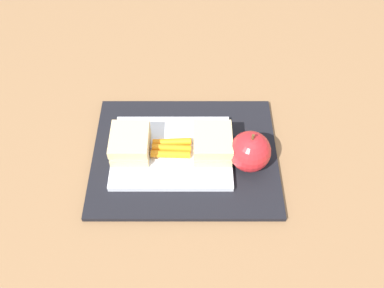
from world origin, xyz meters
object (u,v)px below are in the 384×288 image
carrot_sticks_bundle (172,148)px  apple (251,152)px  sandwich_half_left (131,143)px  food_tray (173,152)px  sandwich_half_right (213,143)px

carrot_sticks_bundle → apple: (0.15, -0.02, 0.02)m
carrot_sticks_bundle → sandwich_half_left: bearing=-180.0°
food_tray → sandwich_half_right: size_ratio=2.88×
food_tray → sandwich_half_right: (0.08, 0.00, 0.03)m
carrot_sticks_bundle → apple: apple is taller
sandwich_half_left → apple: bearing=-5.7°
apple → sandwich_half_left: bearing=174.3°
sandwich_half_left → carrot_sticks_bundle: bearing=0.0°
sandwich_half_left → sandwich_half_right: bearing=0.0°
sandwich_half_left → apple: (0.22, -0.02, 0.00)m
sandwich_half_right → carrot_sticks_bundle: (-0.08, 0.00, -0.01)m
sandwich_half_right → apple: apple is taller
carrot_sticks_bundle → apple: 0.15m
apple → sandwich_half_right: bearing=161.9°
sandwich_half_left → sandwich_half_right: (0.16, 0.00, 0.00)m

